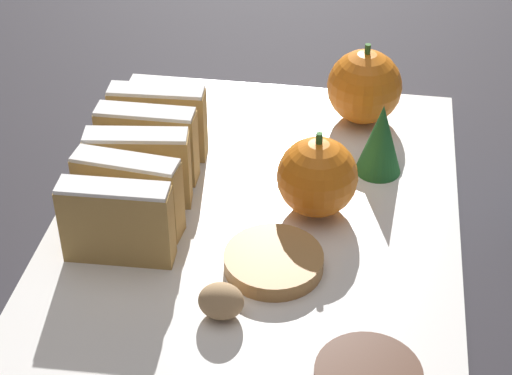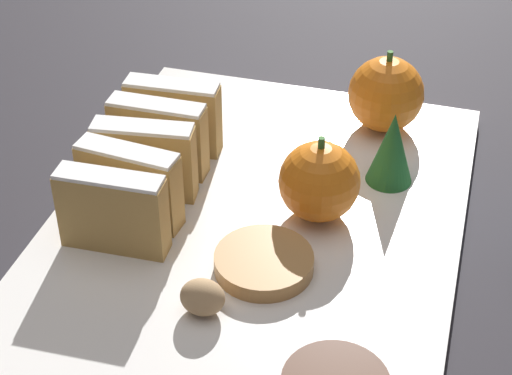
# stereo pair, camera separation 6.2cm
# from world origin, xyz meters

# --- Properties ---
(ground_plane) EXTENTS (6.00, 6.00, 0.00)m
(ground_plane) POSITION_xyz_m (0.00, 0.00, 0.00)
(ground_plane) COLOR #28262B
(serving_platter) EXTENTS (0.30, 0.41, 0.01)m
(serving_platter) POSITION_xyz_m (0.00, 0.00, 0.01)
(serving_platter) COLOR white
(serving_platter) RESTS_ON ground_plane
(stollen_slice_front) EXTENTS (0.08, 0.02, 0.06)m
(stollen_slice_front) POSITION_xyz_m (-0.09, -0.06, 0.04)
(stollen_slice_front) COLOR tan
(stollen_slice_front) RESTS_ON serving_platter
(stollen_slice_second) EXTENTS (0.08, 0.03, 0.06)m
(stollen_slice_second) POSITION_xyz_m (-0.09, -0.02, 0.04)
(stollen_slice_second) COLOR tan
(stollen_slice_second) RESTS_ON serving_platter
(stollen_slice_third) EXTENTS (0.08, 0.03, 0.06)m
(stollen_slice_third) POSITION_xyz_m (-0.09, 0.01, 0.04)
(stollen_slice_third) COLOR tan
(stollen_slice_third) RESTS_ON serving_platter
(stollen_slice_fourth) EXTENTS (0.08, 0.02, 0.06)m
(stollen_slice_fourth) POSITION_xyz_m (-0.09, 0.04, 0.04)
(stollen_slice_fourth) COLOR tan
(stollen_slice_fourth) RESTS_ON serving_platter
(stollen_slice_fifth) EXTENTS (0.08, 0.02, 0.06)m
(stollen_slice_fifth) POSITION_xyz_m (-0.09, 0.07, 0.04)
(stollen_slice_fifth) COLOR tan
(stollen_slice_fifth) RESTS_ON serving_platter
(orange_near) EXTENTS (0.06, 0.06, 0.07)m
(orange_near) POSITION_xyz_m (0.07, 0.15, 0.04)
(orange_near) COLOR orange
(orange_near) RESTS_ON serving_platter
(orange_far) EXTENTS (0.06, 0.06, 0.07)m
(orange_far) POSITION_xyz_m (0.04, 0.02, 0.04)
(orange_far) COLOR orange
(orange_far) RESTS_ON serving_platter
(walnut) EXTENTS (0.03, 0.02, 0.02)m
(walnut) POSITION_xyz_m (-0.01, -0.10, 0.02)
(walnut) COLOR tan
(walnut) RESTS_ON serving_platter
(gingerbread_cookie) EXTENTS (0.07, 0.07, 0.01)m
(gingerbread_cookie) POSITION_xyz_m (0.02, -0.05, 0.02)
(gingerbread_cookie) COLOR #B27F47
(gingerbread_cookie) RESTS_ON serving_platter
(evergreen_sprig) EXTENTS (0.04, 0.04, 0.06)m
(evergreen_sprig) POSITION_xyz_m (0.09, 0.08, 0.04)
(evergreen_sprig) COLOR #23662D
(evergreen_sprig) RESTS_ON serving_platter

